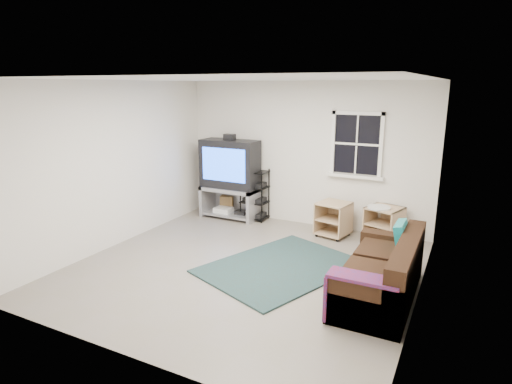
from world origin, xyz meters
The scene contains 8 objects.
room centered at (0.95, 2.27, 1.48)m, with size 4.60×4.62×4.60m.
tv_unit centered at (-1.38, 2.00, 0.90)m, with size 1.11×0.55×1.63m.
av_rack centered at (-0.91, 2.10, 0.43)m, with size 0.49×0.36×0.98m.
side_table_left centered at (0.73, 1.90, 0.32)m, with size 0.59×0.59×0.59m.
side_table_right centered at (1.54, 2.05, 0.33)m, with size 0.65×0.65×0.60m.
sofa centered at (1.90, -0.01, 0.30)m, with size 0.81×1.83×0.84m.
shag_rug centered at (0.46, 0.24, 0.01)m, with size 1.56×2.14×0.03m, color black.
paper_bag centered at (-1.57, 2.17, 0.18)m, with size 0.26×0.16×0.37m, color olive.
Camera 1 is at (2.69, -4.95, 2.52)m, focal length 30.00 mm.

